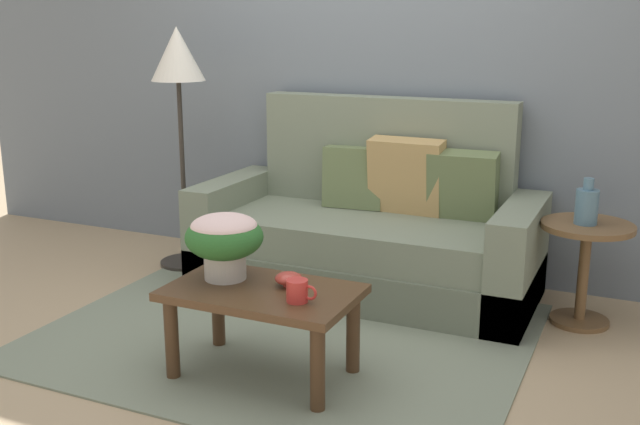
{
  "coord_description": "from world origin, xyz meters",
  "views": [
    {
      "loc": [
        1.61,
        -3.2,
        1.54
      ],
      "look_at": [
        0.12,
        0.08,
        0.62
      ],
      "focal_mm": 41.88,
      "sensor_mm": 36.0,
      "label": 1
    }
  ],
  "objects": [
    {
      "name": "ground_plane",
      "position": [
        0.0,
        0.0,
        0.0
      ],
      "size": [
        14.0,
        14.0,
        0.0
      ],
      "primitive_type": "plane",
      "color": "tan"
    },
    {
      "name": "wall_back",
      "position": [
        0.0,
        1.21,
        1.37
      ],
      "size": [
        6.4,
        0.12,
        2.74
      ],
      "primitive_type": "cube",
      "color": "slate",
      "rests_on": "ground"
    },
    {
      "name": "area_rug",
      "position": [
        0.0,
        -0.08,
        0.01
      ],
      "size": [
        2.36,
        1.9,
        0.01
      ],
      "primitive_type": "cube",
      "color": "gray",
      "rests_on": "ground"
    },
    {
      "name": "couch",
      "position": [
        0.14,
        0.75,
        0.33
      ],
      "size": [
        1.95,
        0.87,
        1.1
      ],
      "color": "#626B59",
      "rests_on": "ground"
    },
    {
      "name": "coffee_table",
      "position": [
        0.12,
        -0.52,
        0.34
      ],
      "size": [
        0.83,
        0.5,
        0.41
      ],
      "color": "#442D1B",
      "rests_on": "ground"
    },
    {
      "name": "side_table",
      "position": [
        1.34,
        0.7,
        0.38
      ],
      "size": [
        0.47,
        0.47,
        0.54
      ],
      "color": "brown",
      "rests_on": "ground"
    },
    {
      "name": "floor_lamp",
      "position": [
        -1.1,
        0.65,
        1.22
      ],
      "size": [
        0.34,
        0.34,
        1.51
      ],
      "color": "#2D2823",
      "rests_on": "ground"
    },
    {
      "name": "potted_plant",
      "position": [
        -0.1,
        -0.47,
        0.6
      ],
      "size": [
        0.35,
        0.35,
        0.3
      ],
      "color": "#B7B2A8",
      "rests_on": "coffee_table"
    },
    {
      "name": "coffee_mug",
      "position": [
        0.33,
        -0.6,
        0.46
      ],
      "size": [
        0.14,
        0.09,
        0.09
      ],
      "color": "red",
      "rests_on": "coffee_table"
    },
    {
      "name": "snack_bowl",
      "position": [
        0.21,
        -0.45,
        0.45
      ],
      "size": [
        0.12,
        0.12,
        0.06
      ],
      "color": "#B2382D",
      "rests_on": "coffee_table"
    },
    {
      "name": "table_vase",
      "position": [
        1.33,
        0.68,
        0.64
      ],
      "size": [
        0.11,
        0.11,
        0.24
      ],
      "color": "slate",
      "rests_on": "side_table"
    }
  ]
}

